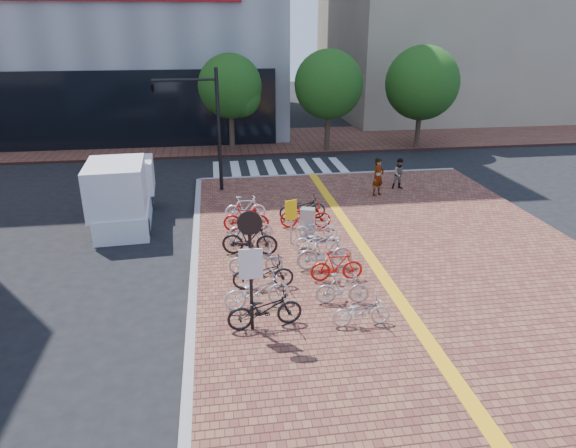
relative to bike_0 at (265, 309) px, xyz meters
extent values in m
plane|color=black|center=(2.04, 2.38, -0.68)|extent=(120.00, 120.00, 0.00)
cube|color=brown|center=(5.04, -2.62, -0.60)|extent=(14.00, 34.00, 0.15)
cube|color=#F6B015|center=(4.04, -2.62, -0.52)|extent=(0.40, 34.00, 0.01)
cube|color=gray|center=(-1.96, -2.62, -0.60)|extent=(0.25, 34.00, 0.15)
cube|color=gray|center=(5.04, 14.38, -0.60)|extent=(14.00, 0.25, 0.15)
cube|color=brown|center=(2.04, 23.38, -0.60)|extent=(70.00, 8.00, 0.15)
cube|color=black|center=(-13.96, 22.28, 1.82)|extent=(34.00, 0.30, 5.00)
cube|color=gray|center=(20.04, 34.38, 8.32)|extent=(20.00, 18.00, 18.00)
cube|color=silver|center=(-0.96, 16.38, -0.67)|extent=(0.50, 4.00, 0.01)
cube|color=silver|center=(0.04, 16.38, -0.67)|extent=(0.50, 4.00, 0.01)
cube|color=silver|center=(1.04, 16.38, -0.67)|extent=(0.50, 4.00, 0.01)
cube|color=silver|center=(2.04, 16.38, -0.67)|extent=(0.50, 4.00, 0.01)
cube|color=silver|center=(3.04, 16.38, -0.67)|extent=(0.50, 4.00, 0.01)
cube|color=silver|center=(4.04, 16.38, -0.67)|extent=(0.50, 4.00, 0.01)
cube|color=silver|center=(5.04, 16.38, -0.67)|extent=(0.50, 4.00, 0.01)
cube|color=silver|center=(6.04, 16.38, -0.67)|extent=(0.50, 4.00, 0.01)
cylinder|color=#38281E|center=(0.04, 19.88, 0.77)|extent=(0.32, 0.32, 2.60)
sphere|color=#194714|center=(0.04, 19.88, 3.52)|extent=(3.80, 3.80, 3.80)
sphere|color=#194714|center=(0.64, 19.58, 2.92)|extent=(2.40, 2.40, 2.40)
cylinder|color=#38281E|center=(6.04, 19.88, 0.77)|extent=(0.32, 0.32, 2.60)
sphere|color=#194714|center=(6.04, 19.88, 3.52)|extent=(4.20, 4.20, 4.20)
sphere|color=#194714|center=(6.64, 19.58, 2.92)|extent=(2.40, 2.40, 2.40)
cylinder|color=#38281E|center=(12.04, 19.88, 0.77)|extent=(0.32, 0.32, 2.60)
sphere|color=#194714|center=(12.04, 19.88, 3.52)|extent=(4.60, 4.60, 4.60)
sphere|color=#194714|center=(12.64, 19.58, 2.92)|extent=(2.40, 2.40, 2.40)
imported|color=black|center=(0.00, 0.00, 0.00)|extent=(2.08, 0.93, 1.06)
imported|color=silver|center=(-0.11, 1.06, -0.03)|extent=(2.00, 1.01, 1.01)
imported|color=black|center=(0.17, 2.15, -0.04)|extent=(1.87, 0.67, 0.98)
imported|color=#ADACB1|center=(0.04, 3.17, -0.07)|extent=(1.77, 0.67, 0.92)
imported|color=black|center=(-0.05, 4.63, 0.06)|extent=(2.02, 0.92, 1.17)
imported|color=silver|center=(0.06, 5.75, -0.02)|extent=(1.75, 0.70, 1.02)
imported|color=#B10C0D|center=(-0.02, 6.79, 0.00)|extent=(1.81, 0.72, 1.06)
imported|color=white|center=(0.04, 8.07, -0.02)|extent=(1.70, 0.56, 1.01)
imported|color=silver|center=(2.55, -0.30, -0.11)|extent=(1.59, 0.56, 0.83)
imported|color=#ADADB1|center=(2.33, 0.90, -0.06)|extent=(1.59, 0.60, 0.94)
imported|color=red|center=(2.49, 2.31, -0.03)|extent=(1.67, 0.51, 0.99)
imported|color=#B1B2B6|center=(2.29, 3.16, 0.04)|extent=(1.91, 0.63, 1.13)
imported|color=white|center=(2.34, 4.51, -0.10)|extent=(1.68, 0.73, 0.86)
imported|color=white|center=(2.52, 5.66, -0.10)|extent=(1.64, 0.62, 0.85)
imported|color=red|center=(2.31, 6.84, -0.01)|extent=(2.08, 1.05, 1.04)
imported|color=black|center=(2.35, 7.78, -0.02)|extent=(1.96, 0.78, 1.01)
imported|color=gray|center=(6.38, 10.43, 0.35)|extent=(0.76, 0.67, 1.76)
imported|color=#4F5264|center=(7.74, 11.24, 0.22)|extent=(0.75, 0.59, 1.49)
cube|color=#AAA9AE|center=(2.23, 5.93, 0.04)|extent=(0.61, 0.53, 1.13)
cylinder|color=#B7B7BC|center=(1.52, 5.38, 0.29)|extent=(0.08, 0.08, 1.64)
cube|color=yellow|center=(1.52, 5.33, 0.79)|extent=(0.45, 0.18, 0.73)
cylinder|color=black|center=(-0.34, -0.06, 1.12)|extent=(0.09, 0.09, 3.31)
cylinder|color=black|center=(-0.34, -0.12, 2.50)|extent=(0.62, 0.05, 0.62)
cube|color=silver|center=(-0.34, -0.12, 1.40)|extent=(0.61, 0.05, 0.83)
cylinder|color=black|center=(-0.83, 12.37, 2.33)|extent=(0.17, 0.17, 5.71)
cylinder|color=black|center=(-2.26, 12.37, 4.66)|extent=(2.86, 0.11, 0.11)
imported|color=black|center=(-3.69, 12.37, 4.37)|extent=(0.25, 1.18, 0.48)
cube|color=silver|center=(-4.84, 8.81, -0.20)|extent=(2.32, 4.88, 0.95)
cube|color=silver|center=(-4.93, 10.18, 0.96)|extent=(2.14, 2.14, 1.37)
cube|color=silver|center=(-4.78, 7.97, 1.12)|extent=(2.31, 3.09, 1.90)
cylinder|color=black|center=(-5.85, 10.43, -0.31)|extent=(0.28, 0.75, 0.74)
cylinder|color=black|center=(-5.62, 7.06, -0.31)|extent=(0.28, 0.75, 0.74)
cylinder|color=black|center=(-4.06, 10.56, -0.31)|extent=(0.28, 0.75, 0.74)
cylinder|color=black|center=(-3.83, 7.18, -0.31)|extent=(0.28, 0.75, 0.74)
camera|label=1|loc=(-1.10, -11.70, 7.01)|focal=32.00mm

